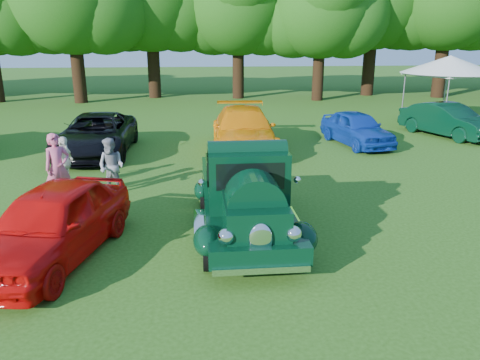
{
  "coord_description": "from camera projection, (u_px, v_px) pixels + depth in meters",
  "views": [
    {
      "loc": [
        -0.34,
        -8.89,
        4.17
      ],
      "look_at": [
        0.63,
        1.03,
        1.1
      ],
      "focal_mm": 35.0,
      "sensor_mm": 36.0,
      "label": 1
    }
  ],
  "objects": [
    {
      "name": "ground",
      "position": [
        215.0,
        246.0,
        9.71
      ],
      "size": [
        120.0,
        120.0,
        0.0
      ],
      "primitive_type": "plane",
      "color": "#274F12",
      "rests_on": "ground"
    },
    {
      "name": "hero_pickup",
      "position": [
        246.0,
        196.0,
        10.16
      ],
      "size": [
        2.31,
        4.97,
        1.94
      ],
      "color": "black",
      "rests_on": "ground"
    },
    {
      "name": "red_convertible",
      "position": [
        52.0,
        223.0,
        8.99
      ],
      "size": [
        2.79,
        4.59,
        1.46
      ],
      "primitive_type": "imported",
      "rotation": [
        0.0,
        0.0,
        -0.26
      ],
      "color": "red",
      "rests_on": "ground"
    },
    {
      "name": "back_car_black",
      "position": [
        96.0,
        135.0,
        17.09
      ],
      "size": [
        2.5,
        5.3,
        1.46
      ],
      "primitive_type": "imported",
      "rotation": [
        0.0,
        0.0,
        -0.01
      ],
      "color": "black",
      "rests_on": "ground"
    },
    {
      "name": "back_car_orange",
      "position": [
        244.0,
        130.0,
        17.44
      ],
      "size": [
        2.51,
        5.68,
        1.62
      ],
      "primitive_type": "imported",
      "rotation": [
        0.0,
        0.0,
        -0.04
      ],
      "color": "orange",
      "rests_on": "ground"
    },
    {
      "name": "back_car_blue",
      "position": [
        357.0,
        128.0,
        18.6
      ],
      "size": [
        2.28,
        4.15,
        1.34
      ],
      "primitive_type": "imported",
      "rotation": [
        0.0,
        0.0,
        0.19
      ],
      "color": "#0E319A",
      "rests_on": "ground"
    },
    {
      "name": "back_car_green",
      "position": [
        447.0,
        120.0,
        20.17
      ],
      "size": [
        2.96,
        4.54,
        1.41
      ],
      "primitive_type": "imported",
      "rotation": [
        0.0,
        0.0,
        0.37
      ],
      "color": "black",
      "rests_on": "ground"
    },
    {
      "name": "spectator_pink",
      "position": [
        58.0,
        168.0,
        12.14
      ],
      "size": [
        0.79,
        0.73,
        1.81
      ],
      "primitive_type": "imported",
      "rotation": [
        0.0,
        0.0,
        0.6
      ],
      "color": "#C75278",
      "rests_on": "ground"
    },
    {
      "name": "spectator_grey",
      "position": [
        111.0,
        167.0,
        12.7
      ],
      "size": [
        0.93,
        0.85,
        1.56
      ],
      "primitive_type": "imported",
      "rotation": [
        0.0,
        0.0,
        -0.41
      ],
      "color": "gray",
      "rests_on": "ground"
    },
    {
      "name": "spectator_white",
      "position": [
        65.0,
        163.0,
        13.18
      ],
      "size": [
        0.57,
        0.95,
        1.51
      ],
      "primitive_type": "imported",
      "rotation": [
        0.0,
        0.0,
        1.33
      ],
      "color": "white",
      "rests_on": "ground"
    },
    {
      "name": "canopy_tent",
      "position": [
        450.0,
        65.0,
        21.9
      ],
      "size": [
        5.56,
        5.56,
        3.32
      ],
      "rotation": [
        0.0,
        0.0,
        0.31
      ],
      "color": "silver",
      "rests_on": "ground"
    }
  ]
}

